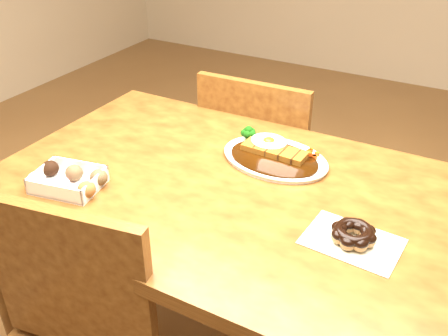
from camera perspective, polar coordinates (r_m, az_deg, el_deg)
The scene contains 5 objects.
table at distance 1.37m, azimuth -0.36°, elevation -5.17°, with size 1.20×0.80×0.75m.
chair_far at distance 1.91m, azimuth 4.52°, elevation -0.05°, with size 0.43×0.43×0.87m.
katsu_curry_plate at distance 1.41m, azimuth 5.74°, elevation 1.50°, with size 0.33×0.25×0.06m.
donut_box at distance 1.34m, azimuth -17.41°, elevation -1.25°, with size 0.20×0.16×0.05m.
pon_de_ring at distance 1.14m, azimuth 14.57°, elevation -7.38°, with size 0.22×0.16×0.04m.
Camera 1 is at (0.54, -0.96, 1.46)m, focal length 40.00 mm.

